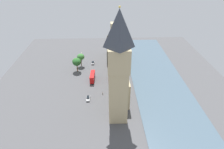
# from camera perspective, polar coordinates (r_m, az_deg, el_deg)

# --- Properties ---
(ground_plane) EXTENTS (144.08, 144.08, 0.00)m
(ground_plane) POSITION_cam_1_polar(r_m,az_deg,el_deg) (136.18, 0.17, 0.02)
(ground_plane) COLOR #4C4C4F
(river_thames) EXTENTS (32.24, 129.67, 0.25)m
(river_thames) POSITION_cam_1_polar(r_m,az_deg,el_deg) (140.03, 11.74, 0.29)
(river_thames) COLOR #475B6B
(river_thames) RESTS_ON ground
(parliament_building) EXTENTS (10.33, 74.08, 30.91)m
(parliament_building) POSITION_cam_1_polar(r_m,az_deg,el_deg) (133.36, 1.01, 3.35)
(parliament_building) COLOR tan
(parliament_building) RESTS_ON ground
(clock_tower) EXTENTS (9.44, 9.44, 52.39)m
(clock_tower) POSITION_cam_1_polar(r_m,az_deg,el_deg) (85.93, 1.81, 1.76)
(clock_tower) COLOR tan
(clock_tower) RESTS_ON ground
(car_silver_opposite_hall) EXTENTS (2.13, 4.19, 1.74)m
(car_silver_opposite_hall) POSITION_cam_1_polar(r_m,az_deg,el_deg) (150.31, -5.32, 3.26)
(car_silver_opposite_hall) COLOR #B7B7BC
(car_silver_opposite_hall) RESTS_ON ground
(double_decker_bus_trailing) EXTENTS (3.03, 10.60, 4.75)m
(double_decker_bus_trailing) POSITION_cam_1_polar(r_m,az_deg,el_deg) (128.95, -5.46, -0.60)
(double_decker_bus_trailing) COLOR red
(double_decker_bus_trailing) RESTS_ON ground
(car_white_midblock) EXTENTS (1.89, 4.55, 1.74)m
(car_white_midblock) POSITION_cam_1_polar(r_m,az_deg,el_deg) (112.98, -6.65, -6.57)
(car_white_midblock) COLOR silver
(car_white_midblock) RESTS_ON ground
(pedestrian_corner) EXTENTS (0.64, 0.56, 1.57)m
(pedestrian_corner) POSITION_cam_1_polar(r_m,az_deg,el_deg) (116.37, -2.60, -5.28)
(pedestrian_corner) COLOR gray
(pedestrian_corner) RESTS_ON ground
(plane_tree_leading) EXTENTS (5.20, 5.20, 9.34)m
(plane_tree_leading) POSITION_cam_1_polar(r_m,az_deg,el_deg) (145.67, -8.70, 4.84)
(plane_tree_leading) COLOR brown
(plane_tree_leading) RESTS_ON ground
(plane_tree_by_river_gate) EXTENTS (5.69, 5.69, 9.54)m
(plane_tree_by_river_gate) POSITION_cam_1_polar(r_m,az_deg,el_deg) (139.30, -9.82, 3.55)
(plane_tree_by_river_gate) COLOR brown
(plane_tree_by_river_gate) RESTS_ON ground
(plane_tree_kerbside) EXTENTS (5.49, 5.49, 9.33)m
(plane_tree_kerbside) POSITION_cam_1_polar(r_m,az_deg,el_deg) (138.55, -9.76, 3.35)
(plane_tree_kerbside) COLOR brown
(plane_tree_kerbside) RESTS_ON ground
(street_lamp_near_tower) EXTENTS (0.56, 0.56, 6.11)m
(street_lamp_near_tower) POSITION_cam_1_polar(r_m,az_deg,el_deg) (154.57, -8.56, 5.21)
(street_lamp_near_tower) COLOR black
(street_lamp_near_tower) RESTS_ON ground
(street_lamp_under_trees) EXTENTS (0.56, 0.56, 6.12)m
(street_lamp_under_trees) POSITION_cam_1_polar(r_m,az_deg,el_deg) (156.33, -8.43, 5.51)
(street_lamp_under_trees) COLOR black
(street_lamp_under_trees) RESTS_ON ground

